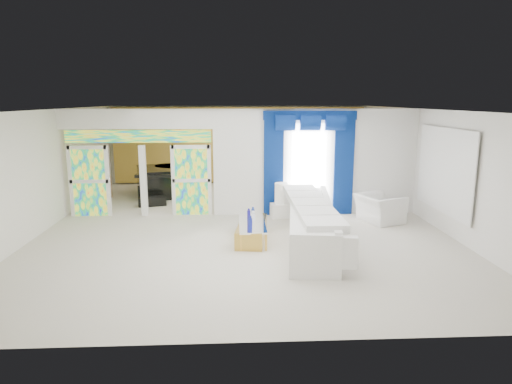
{
  "coord_description": "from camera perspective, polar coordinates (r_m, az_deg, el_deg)",
  "views": [
    {
      "loc": [
        -0.22,
        -11.55,
        3.26
      ],
      "look_at": [
        0.3,
        -1.2,
        1.1
      ],
      "focal_mm": 31.36,
      "sensor_mm": 36.0,
      "label": 1
    }
  ],
  "objects": [
    {
      "name": "floor",
      "position": [
        12.0,
        -1.72,
        -3.99
      ],
      "size": [
        12.0,
        12.0,
        0.0
      ],
      "primitive_type": "plane",
      "color": "#B7AF9E",
      "rests_on": "ground"
    },
    {
      "name": "dividing_wall",
      "position": [
        12.89,
        7.77,
        3.82
      ],
      "size": [
        5.7,
        0.18,
        3.0
      ],
      "primitive_type": "cube",
      "color": "white",
      "rests_on": "ground"
    },
    {
      "name": "dividing_header",
      "position": [
        12.83,
        -14.89,
        9.0
      ],
      "size": [
        4.3,
        0.18,
        0.55
      ],
      "primitive_type": "cube",
      "color": "white",
      "rests_on": "dividing_wall"
    },
    {
      "name": "stained_panel_left",
      "position": [
        13.38,
        -20.48,
        1.3
      ],
      "size": [
        0.95,
        0.04,
        2.0
      ],
      "primitive_type": "cube",
      "color": "#994C3F",
      "rests_on": "ground"
    },
    {
      "name": "stained_panel_right",
      "position": [
        12.81,
        -8.23,
        1.49
      ],
      "size": [
        0.95,
        0.04,
        2.0
      ],
      "primitive_type": "cube",
      "color": "#994C3F",
      "rests_on": "ground"
    },
    {
      "name": "stained_transom",
      "position": [
        12.86,
        -14.78,
        6.89
      ],
      "size": [
        4.0,
        0.05,
        0.35
      ],
      "primitive_type": "cube",
      "color": "#994C3F",
      "rests_on": "dividing_header"
    },
    {
      "name": "window_pane",
      "position": [
        12.75,
        6.74,
        3.54
      ],
      "size": [
        1.0,
        0.02,
        2.3
      ],
      "primitive_type": "cube",
      "color": "white",
      "rests_on": "dividing_wall"
    },
    {
      "name": "blue_drape_left",
      "position": [
        12.6,
        2.26,
        3.28
      ],
      "size": [
        0.55,
        0.1,
        2.8
      ],
      "primitive_type": "cube",
      "color": "#04154B",
      "rests_on": "ground"
    },
    {
      "name": "blue_drape_right",
      "position": [
        12.94,
        11.13,
        3.29
      ],
      "size": [
        0.55,
        0.1,
        2.8
      ],
      "primitive_type": "cube",
      "color": "#04154B",
      "rests_on": "ground"
    },
    {
      "name": "blue_pelmet",
      "position": [
        12.6,
        6.91,
        9.69
      ],
      "size": [
        2.6,
        0.12,
        0.25
      ],
      "primitive_type": "cube",
      "color": "#04154B",
      "rests_on": "dividing_wall"
    },
    {
      "name": "wall_mirror",
      "position": [
        11.86,
        22.96,
        2.55
      ],
      "size": [
        0.04,
        2.7,
        1.9
      ],
      "primitive_type": "cube",
      "color": "white",
      "rests_on": "ground"
    },
    {
      "name": "gold_curtains",
      "position": [
        17.54,
        -2.15,
        6.0
      ],
      "size": [
        9.7,
        0.12,
        2.9
      ],
      "primitive_type": "cube",
      "color": "#BE8B2D",
      "rests_on": "ground"
    },
    {
      "name": "white_sofa",
      "position": [
        10.41,
        7.0,
        -4.11
      ],
      "size": [
        1.53,
        4.57,
        0.85
      ],
      "primitive_type": "cube",
      "rotation": [
        0.0,
        0.0,
        -0.13
      ],
      "color": "white",
      "rests_on": "ground"
    },
    {
      "name": "coffee_table",
      "position": [
        10.62,
        -0.53,
        -4.96
      ],
      "size": [
        0.84,
        1.88,
        0.4
      ],
      "primitive_type": "cube",
      "rotation": [
        0.0,
        0.0,
        -0.13
      ],
      "color": "#B58F38",
      "rests_on": "ground"
    },
    {
      "name": "console_table",
      "position": [
        12.62,
        4.56,
        -2.31
      ],
      "size": [
        1.22,
        0.52,
        0.39
      ],
      "primitive_type": "cube",
      "rotation": [
        0.0,
        0.0,
        0.12
      ],
      "color": "white",
      "rests_on": "ground"
    },
    {
      "name": "table_lamp",
      "position": [
        12.48,
        3.23,
        -0.16
      ],
      "size": [
        0.36,
        0.36,
        0.58
      ],
      "primitive_type": "cylinder",
      "color": "white",
      "rests_on": "console_table"
    },
    {
      "name": "armchair",
      "position": [
        12.51,
        15.47,
        -2.03
      ],
      "size": [
        1.33,
        1.41,
        0.74
      ],
      "primitive_type": "imported",
      "rotation": [
        0.0,
        0.0,
        1.93
      ],
      "color": "white",
      "rests_on": "ground"
    },
    {
      "name": "grand_piano",
      "position": [
        15.75,
        -12.16,
        1.33
      ],
      "size": [
        1.86,
        2.18,
        0.95
      ],
      "primitive_type": "cube",
      "rotation": [
        0.0,
        0.0,
        0.24
      ],
      "color": "black",
      "rests_on": "ground"
    },
    {
      "name": "piano_bench",
      "position": [
        14.27,
        -13.11,
        -1.16
      ],
      "size": [
        0.9,
        0.53,
        0.28
      ],
      "primitive_type": "cube",
      "rotation": [
        0.0,
        0.0,
        0.24
      ],
      "color": "black",
      "rests_on": "ground"
    },
    {
      "name": "tv_console",
      "position": [
        15.71,
        -18.96,
        0.5
      ],
      "size": [
        0.52,
        0.48,
        0.72
      ],
      "primitive_type": "cube",
      "rotation": [
        0.0,
        0.0,
        0.05
      ],
      "color": "tan",
      "rests_on": "ground"
    },
    {
      "name": "chandelier",
      "position": [
        15.1,
        -10.93,
        9.25
      ],
      "size": [
        0.6,
        0.6,
        0.6
      ],
      "primitive_type": "sphere",
      "color": "gold",
      "rests_on": "ceiling"
    },
    {
      "name": "decanters",
      "position": [
        10.55,
        -0.64,
        -3.31
      ],
      "size": [
        0.21,
        1.26,
        0.29
      ],
      "color": "navy",
      "rests_on": "coffee_table"
    }
  ]
}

